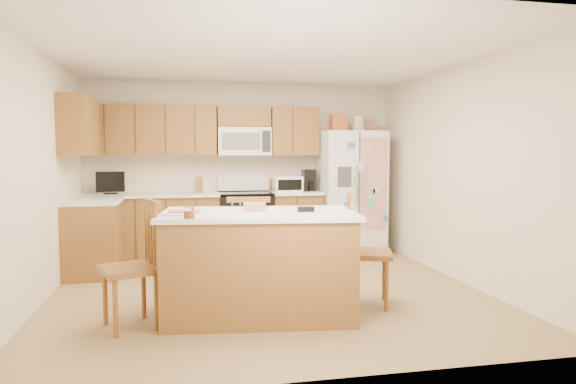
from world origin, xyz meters
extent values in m
plane|color=olive|center=(0.00, 0.00, 0.00)|extent=(4.50, 4.50, 0.00)
cube|color=beige|center=(0.00, 2.25, 1.25)|extent=(4.50, 0.10, 2.50)
cube|color=beige|center=(0.00, -2.25, 1.25)|extent=(4.50, 0.10, 2.50)
cube|color=beige|center=(-2.25, 0.00, 1.25)|extent=(0.10, 4.50, 2.50)
cube|color=beige|center=(2.25, 0.00, 1.25)|extent=(0.10, 4.50, 2.50)
cube|color=white|center=(0.00, 0.00, 2.50)|extent=(4.50, 4.50, 0.04)
cube|color=#905D20|center=(-1.31, 1.95, 0.44)|extent=(1.87, 0.60, 0.88)
cube|color=#905D20|center=(0.74, 1.95, 0.44)|extent=(0.72, 0.60, 0.88)
cube|color=#905D20|center=(-1.95, 1.17, 0.44)|extent=(0.60, 0.95, 0.88)
cube|color=white|center=(-1.31, 1.94, 0.90)|extent=(1.87, 0.64, 0.04)
cube|color=white|center=(0.74, 1.94, 0.90)|extent=(0.72, 0.64, 0.04)
cube|color=white|center=(-1.94, 1.17, 0.90)|extent=(0.64, 0.95, 0.04)
cube|color=#905D20|center=(-1.32, 2.08, 1.80)|extent=(1.85, 0.33, 0.70)
cube|color=#905D20|center=(0.75, 2.08, 1.80)|extent=(0.70, 0.33, 0.70)
cube|color=#905D20|center=(0.00, 2.08, 2.00)|extent=(0.76, 0.33, 0.29)
cube|color=#905D20|center=(-2.08, 1.17, 1.80)|extent=(0.33, 0.95, 0.70)
cube|color=#4B2E15|center=(-1.90, 1.92, 1.80)|extent=(0.02, 0.01, 0.66)
cube|color=#4B2E15|center=(-1.90, 1.65, 0.44)|extent=(0.02, 0.01, 0.84)
cube|color=#4B2E15|center=(-1.50, 1.92, 1.80)|extent=(0.02, 0.01, 0.66)
cube|color=#4B2E15|center=(-1.50, 1.65, 0.44)|extent=(0.02, 0.01, 0.84)
cube|color=#4B2E15|center=(-1.10, 1.92, 1.80)|extent=(0.02, 0.01, 0.66)
cube|color=#4B2E15|center=(-1.10, 1.65, 0.44)|extent=(0.02, 0.01, 0.84)
cube|color=#4B2E15|center=(-0.70, 1.92, 1.80)|extent=(0.01, 0.01, 0.66)
cube|color=#4B2E15|center=(-0.70, 1.65, 0.44)|extent=(0.01, 0.01, 0.84)
cube|color=#4B2E15|center=(0.70, 1.92, 1.80)|extent=(0.01, 0.01, 0.66)
cube|color=#4B2E15|center=(0.70, 1.65, 0.44)|extent=(0.01, 0.01, 0.84)
cube|color=white|center=(0.00, 2.06, 1.65)|extent=(0.76, 0.38, 0.40)
cube|color=slate|center=(-0.06, 1.86, 1.65)|extent=(0.54, 0.01, 0.24)
cube|color=#262626|center=(0.30, 1.86, 1.65)|extent=(0.12, 0.01, 0.30)
cube|color=#905D20|center=(-0.65, 1.95, 1.03)|extent=(0.10, 0.14, 0.22)
cube|color=black|center=(-1.85, 1.97, 0.93)|extent=(0.18, 0.12, 0.02)
cube|color=black|center=(-1.85, 1.97, 1.09)|extent=(0.38, 0.03, 0.28)
cube|color=#B7361B|center=(0.58, 2.03, 1.01)|extent=(0.35, 0.22, 0.18)
cube|color=white|center=(0.60, 1.80, 1.04)|extent=(0.40, 0.28, 0.23)
cube|color=black|center=(0.60, 1.66, 1.04)|extent=(0.34, 0.01, 0.15)
cube|color=black|center=(0.96, 2.00, 1.08)|extent=(0.18, 0.22, 0.32)
cylinder|color=black|center=(0.96, 1.93, 1.01)|extent=(0.12, 0.12, 0.12)
cube|color=black|center=(0.00, 1.93, 0.44)|extent=(0.76, 0.64, 0.88)
cube|color=black|center=(0.00, 1.60, 0.42)|extent=(0.68, 0.01, 0.42)
cube|color=black|center=(0.00, 1.93, 0.91)|extent=(0.76, 0.64, 0.03)
cube|color=white|center=(0.00, 2.19, 1.03)|extent=(0.76, 0.10, 0.20)
cube|color=white|center=(1.57, 1.88, 0.90)|extent=(0.90, 0.75, 1.80)
cube|color=#4C4C4C|center=(1.57, 1.49, 0.90)|extent=(0.02, 0.01, 1.75)
cube|color=silver|center=(1.52, 1.47, 1.05)|extent=(0.02, 0.03, 0.55)
cube|color=silver|center=(1.62, 1.47, 1.05)|extent=(0.02, 0.03, 0.55)
cube|color=#3F3F44|center=(1.35, 1.49, 1.15)|extent=(0.20, 0.01, 0.28)
cube|color=#D84C59|center=(1.77, 1.49, 1.05)|extent=(0.42, 0.01, 1.30)
cube|color=#A34C27|center=(1.37, 1.88, 1.92)|extent=(0.22, 0.22, 0.24)
cylinder|color=tan|center=(1.67, 1.82, 1.91)|extent=(0.18, 0.18, 0.22)
cube|color=#925E55|center=(1.85, 1.96, 1.89)|extent=(0.18, 0.20, 0.18)
cube|color=#905D20|center=(-0.21, -0.83, 0.46)|extent=(1.76, 1.13, 0.91)
cube|color=white|center=(-0.21, -0.83, 0.93)|extent=(1.85, 1.21, 0.04)
cylinder|color=#A34C27|center=(-0.83, -1.18, 0.98)|extent=(0.08, 0.08, 0.06)
cylinder|color=white|center=(-0.83, -1.18, 1.00)|extent=(0.09, 0.09, 0.09)
cube|color=pink|center=(-0.23, -0.73, 0.99)|extent=(0.22, 0.17, 0.07)
cube|color=black|center=(0.21, -0.88, 0.97)|extent=(0.16, 0.14, 0.04)
cube|color=white|center=(-0.91, -0.90, 0.96)|extent=(0.33, 0.27, 0.01)
cube|color=#D84C4C|center=(-0.87, -0.82, 0.97)|extent=(0.28, 0.23, 0.01)
cylinder|color=white|center=(-0.52, -1.09, 0.96)|extent=(0.14, 0.03, 0.01)
cube|color=#905D20|center=(-1.33, -0.94, 0.50)|extent=(0.58, 0.59, 0.05)
cylinder|color=#905D20|center=(-1.55, -0.82, 0.24)|extent=(0.04, 0.04, 0.48)
cylinder|color=#905D20|center=(-1.42, -1.17, 0.24)|extent=(0.04, 0.04, 0.48)
cylinder|color=#905D20|center=(-1.24, -0.70, 0.24)|extent=(0.04, 0.04, 0.48)
cylinder|color=#905D20|center=(-1.11, -1.06, 0.24)|extent=(0.04, 0.04, 0.48)
cylinder|color=#905D20|center=(-1.21, -0.72, 0.79)|extent=(0.02, 0.02, 0.53)
cylinder|color=#905D20|center=(-1.18, -0.80, 0.79)|extent=(0.02, 0.02, 0.53)
cylinder|color=#905D20|center=(-1.15, -0.87, 0.79)|extent=(0.02, 0.02, 0.53)
cylinder|color=#905D20|center=(-1.12, -0.95, 0.79)|extent=(0.02, 0.02, 0.53)
cylinder|color=#905D20|center=(-1.09, -1.03, 0.79)|extent=(0.02, 0.02, 0.53)
cube|color=#905D20|center=(-1.15, -0.87, 1.06)|extent=(0.19, 0.43, 0.06)
cube|color=#905D20|center=(-0.22, -0.16, 0.48)|extent=(0.50, 0.48, 0.05)
cylinder|color=#905D20|center=(-0.02, -0.02, 0.23)|extent=(0.04, 0.04, 0.46)
cylinder|color=#905D20|center=(-0.38, 0.02, 0.23)|extent=(0.04, 0.04, 0.46)
cylinder|color=#905D20|center=(-0.06, -0.34, 0.23)|extent=(0.04, 0.04, 0.46)
cylinder|color=#905D20|center=(-0.42, -0.30, 0.23)|extent=(0.04, 0.04, 0.46)
cylinder|color=#905D20|center=(-0.08, -0.36, 0.76)|extent=(0.02, 0.02, 0.52)
cylinder|color=#905D20|center=(-0.16, -0.35, 0.76)|extent=(0.02, 0.02, 0.52)
cylinder|color=#905D20|center=(-0.24, -0.34, 0.76)|extent=(0.02, 0.02, 0.52)
cylinder|color=#905D20|center=(-0.32, -0.33, 0.76)|extent=(0.02, 0.02, 0.52)
cylinder|color=#905D20|center=(-0.40, -0.32, 0.76)|extent=(0.02, 0.02, 0.52)
cube|color=#905D20|center=(-0.24, -0.34, 1.02)|extent=(0.43, 0.10, 0.05)
cube|color=#905D20|center=(0.88, -0.72, 0.50)|extent=(0.58, 0.59, 0.05)
cylinder|color=#905D20|center=(0.98, -0.95, 0.24)|extent=(0.04, 0.04, 0.48)
cylinder|color=#905D20|center=(1.10, -0.59, 0.24)|extent=(0.04, 0.04, 0.48)
cylinder|color=#905D20|center=(0.66, -0.84, 0.24)|extent=(0.04, 0.04, 0.48)
cylinder|color=#905D20|center=(0.79, -0.48, 0.24)|extent=(0.04, 0.04, 0.48)
cylinder|color=#905D20|center=(0.65, -0.81, 0.79)|extent=(0.02, 0.02, 0.54)
cylinder|color=#905D20|center=(0.68, -0.73, 0.79)|extent=(0.02, 0.02, 0.54)
cylinder|color=#905D20|center=(0.70, -0.65, 0.79)|extent=(0.02, 0.02, 0.54)
cylinder|color=#905D20|center=(0.73, -0.58, 0.79)|extent=(0.02, 0.02, 0.54)
cylinder|color=#905D20|center=(0.76, -0.50, 0.79)|extent=(0.02, 0.02, 0.54)
cube|color=#905D20|center=(0.70, -0.65, 1.06)|extent=(0.19, 0.44, 0.06)
camera|label=1|loc=(-0.88, -5.39, 1.48)|focal=32.00mm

